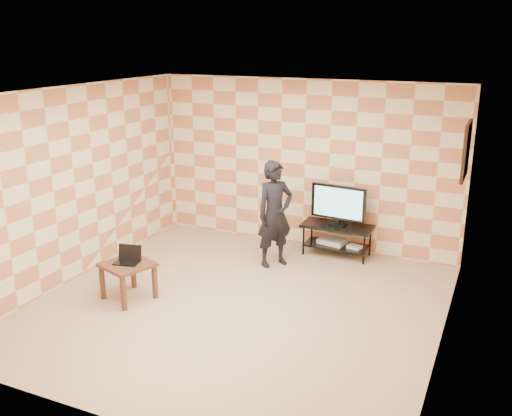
{
  "coord_description": "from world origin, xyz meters",
  "views": [
    {
      "loc": [
        2.95,
        -5.96,
        3.34
      ],
      "look_at": [
        0.0,
        0.6,
        1.15
      ],
      "focal_mm": 40.0,
      "sensor_mm": 36.0,
      "label": 1
    }
  ],
  "objects_px": {
    "side_table": "(128,270)",
    "tv_stand": "(337,233)",
    "tv": "(338,203)",
    "person": "(275,214)"
  },
  "relations": [
    {
      "from": "tv",
      "to": "tv_stand",
      "type": "bearing_deg",
      "value": 95.3
    },
    {
      "from": "side_table",
      "to": "tv_stand",
      "type": "bearing_deg",
      "value": 51.97
    },
    {
      "from": "tv",
      "to": "person",
      "type": "distance_m",
      "value": 1.06
    },
    {
      "from": "side_table",
      "to": "person",
      "type": "bearing_deg",
      "value": 55.21
    },
    {
      "from": "tv_stand",
      "to": "tv",
      "type": "relative_size",
      "value": 1.25
    },
    {
      "from": "side_table",
      "to": "person",
      "type": "height_order",
      "value": "person"
    },
    {
      "from": "tv",
      "to": "side_table",
      "type": "bearing_deg",
      "value": -128.06
    },
    {
      "from": "tv",
      "to": "person",
      "type": "xyz_separation_m",
      "value": [
        -0.75,
        -0.75,
        -0.05
      ]
    },
    {
      "from": "tv_stand",
      "to": "person",
      "type": "xyz_separation_m",
      "value": [
        -0.75,
        -0.75,
        0.43
      ]
    },
    {
      "from": "tv_stand",
      "to": "side_table",
      "type": "relative_size",
      "value": 1.49
    }
  ]
}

